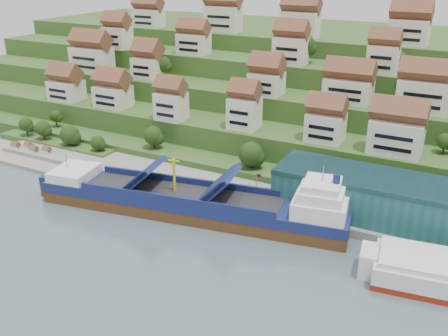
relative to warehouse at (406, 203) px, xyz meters
The scene contains 10 objects.
ground 55.18m from the warehouse, 161.90° to the right, with size 300.00×300.00×0.00m, color slate.
quay 32.64m from the warehouse, behind, with size 180.00×14.00×2.20m, color gray.
pebble_beach 110.32m from the warehouse, behind, with size 45.00×20.00×1.00m, color gray.
hillside 101.03m from the warehouse, 121.00° to the left, with size 260.00×128.00×31.00m.
hillside_village 67.91m from the warehouse, 138.35° to the left, with size 157.53×63.23×29.74m.
hillside_trees 69.53m from the warehouse, 157.66° to the left, with size 138.27×62.28×31.54m.
warehouse is the anchor object (origin of this frame).
flagpole 34.60m from the warehouse, 168.33° to the right, with size 1.28×0.16×8.00m.
beach_huts 112.29m from the warehouse, behind, with size 14.40×3.70×2.20m.
cargo_ship 48.19m from the warehouse, 161.06° to the right, with size 77.31×24.01×16.92m.
Camera 1 is at (62.23, -91.26, 58.31)m, focal length 40.00 mm.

